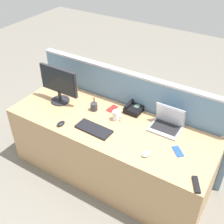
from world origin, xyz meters
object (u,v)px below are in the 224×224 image
(pen_cup, at_px, (94,107))
(cell_phone_red_case, at_px, (112,109))
(keyboard_main, at_px, (94,129))
(computer_mouse_right_hand, at_px, (61,124))
(coffee_mug, at_px, (116,116))
(laptop, at_px, (167,123))
(computer_mouse_left_hand, at_px, (146,154))
(desk_phone, at_px, (134,108))
(cell_phone_blue_case, at_px, (178,151))
(desktop_monitor, at_px, (59,83))
(tv_remote, at_px, (196,184))

(pen_cup, relative_size, cell_phone_red_case, 1.18)
(pen_cup, bearing_deg, keyboard_main, -55.96)
(computer_mouse_right_hand, distance_m, coffee_mug, 0.58)
(laptop, bearing_deg, computer_mouse_right_hand, -150.49)
(keyboard_main, height_order, computer_mouse_left_hand, computer_mouse_left_hand)
(laptop, height_order, computer_mouse_right_hand, laptop)
(desk_phone, xyz_separation_m, keyboard_main, (-0.19, -0.49, -0.03))
(computer_mouse_right_hand, xyz_separation_m, cell_phone_red_case, (0.30, 0.52, -0.01))
(keyboard_main, distance_m, cell_phone_blue_case, 0.85)
(desktop_monitor, distance_m, computer_mouse_left_hand, 1.28)
(cell_phone_blue_case, relative_size, tv_remote, 0.83)
(keyboard_main, distance_m, pen_cup, 0.35)
(desktop_monitor, relative_size, cell_phone_red_case, 3.60)
(coffee_mug, bearing_deg, pen_cup, 176.09)
(pen_cup, relative_size, tv_remote, 0.94)
(pen_cup, distance_m, tv_remote, 1.36)
(desktop_monitor, height_order, pen_cup, desktop_monitor)
(computer_mouse_right_hand, distance_m, tv_remote, 1.44)
(computer_mouse_right_hand, xyz_separation_m, computer_mouse_left_hand, (0.94, 0.07, 0.00))
(laptop, relative_size, coffee_mug, 2.56)
(desktop_monitor, distance_m, keyboard_main, 0.70)
(desktop_monitor, relative_size, desk_phone, 2.54)
(computer_mouse_right_hand, xyz_separation_m, cell_phone_blue_case, (1.17, 0.26, -0.01))
(keyboard_main, distance_m, cell_phone_red_case, 0.41)
(desk_phone, height_order, keyboard_main, desk_phone)
(laptop, bearing_deg, desktop_monitor, -171.28)
(keyboard_main, height_order, pen_cup, pen_cup)
(cell_phone_red_case, bearing_deg, coffee_mug, -38.69)
(pen_cup, height_order, coffee_mug, pen_cup)
(pen_cup, xyz_separation_m, cell_phone_blue_case, (1.03, -0.14, -0.04))
(desktop_monitor, relative_size, computer_mouse_left_hand, 4.87)
(desktop_monitor, bearing_deg, pen_cup, 6.99)
(desk_phone, distance_m, pen_cup, 0.44)
(desktop_monitor, xyz_separation_m, cell_phone_blue_case, (1.46, -0.09, -0.23))
(computer_mouse_left_hand, bearing_deg, desk_phone, 148.18)
(computer_mouse_left_hand, distance_m, cell_phone_blue_case, 0.30)
(tv_remote, bearing_deg, keyboard_main, 145.16)
(desktop_monitor, xyz_separation_m, keyboard_main, (0.62, -0.23, -0.22))
(pen_cup, xyz_separation_m, tv_remote, (1.29, -0.43, -0.04))
(laptop, bearing_deg, desk_phone, 170.23)
(computer_mouse_left_hand, bearing_deg, cell_phone_blue_case, 60.51)
(laptop, distance_m, tv_remote, 0.75)
(laptop, distance_m, computer_mouse_right_hand, 1.08)
(pen_cup, xyz_separation_m, cell_phone_red_case, (0.16, 0.12, -0.04))
(keyboard_main, distance_m, computer_mouse_right_hand, 0.35)
(desk_phone, distance_m, keyboard_main, 0.53)
(laptop, relative_size, keyboard_main, 0.82)
(computer_mouse_left_hand, bearing_deg, laptop, 110.31)
(tv_remote, bearing_deg, coffee_mug, 130.22)
(laptop, xyz_separation_m, cell_phone_red_case, (-0.64, -0.02, -0.05))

